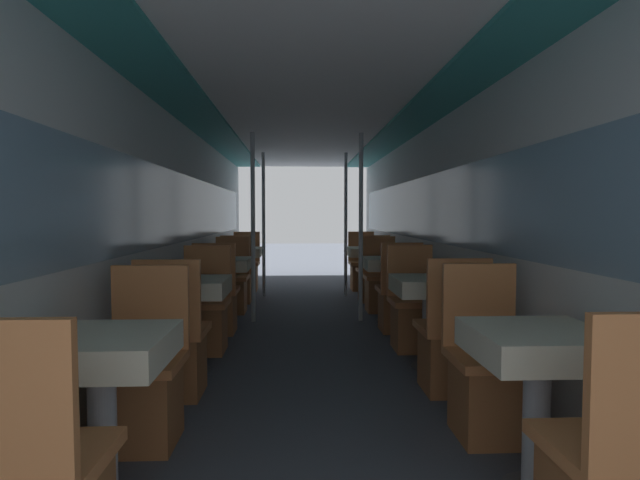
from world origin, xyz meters
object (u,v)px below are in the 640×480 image
(chair_left_near_2, at_px, (217,305))
(dining_table_left_3, at_px, (242,256))
(chair_right_near_3, at_px, (372,281))
(chair_left_near_3, at_px, (238,282))
(dining_table_left_2, at_px, (225,269))
(dining_table_left_0, at_px, (101,363))
(dining_table_right_0, at_px, (538,357))
(dining_table_right_2, at_px, (389,269))
(dining_table_right_1, at_px, (430,293))
(dining_table_left_1, at_px, (191,295))
(chair_right_far_2, at_px, (381,288))
(support_pole_right_2, at_px, (361,228))
(chair_left_far_3, at_px, (246,273))
(chair_right_near_2, at_px, (398,304))
(chair_left_far_2, at_px, (231,289))
(chair_right_near_1, at_px, (450,350))
(dining_table_right_3, at_px, (367,256))
(support_pole_left_3, at_px, (264,225))
(support_pole_right_3, at_px, (346,225))
(chair_left_far_0, at_px, (143,390))
(chair_right_far_0, at_px, (489,384))
(chair_right_far_3, at_px, (362,272))
(chair_left_near_1, at_px, (174,354))
(support_pole_left_2, at_px, (253,228))
(chair_left_far_1, at_px, (205,319))
(chair_right_far_1, at_px, (413,317))

(chair_left_near_2, relative_size, dining_table_left_3, 1.30)
(chair_right_near_3, bearing_deg, chair_left_near_3, 180.00)
(dining_table_left_2, bearing_deg, dining_table_left_0, -90.00)
(dining_table_right_0, relative_size, dining_table_right_2, 1.00)
(dining_table_left_0, xyz_separation_m, chair_right_near_3, (1.92, 4.91, -0.32))
(dining_table_right_1, bearing_deg, dining_table_left_1, 180.00)
(dining_table_left_0, xyz_separation_m, chair_right_far_2, (1.92, 4.21, -0.32))
(chair_right_near_3, bearing_deg, dining_table_right_0, -90.00)
(dining_table_left_1, xyz_separation_m, support_pole_right_2, (1.59, 1.82, 0.48))
(chair_left_far_3, bearing_deg, chair_right_near_2, 123.09)
(chair_left_near_3, distance_m, chair_right_near_2, 2.65)
(chair_left_far_2, distance_m, chair_right_near_1, 3.52)
(dining_table_right_0, xyz_separation_m, dining_table_right_3, (0.00, 5.47, 0.00))
(dining_table_right_0, height_order, chair_right_near_2, chair_right_near_2)
(support_pole_left_3, xyz_separation_m, support_pole_right_3, (1.26, 0.00, 0.00))
(dining_table_left_0, relative_size, chair_left_far_0, 0.77)
(chair_right_far_0, height_order, support_pole_right_3, support_pole_right_3)
(dining_table_right_2, bearing_deg, dining_table_right_0, -90.00)
(chair_right_far_3, bearing_deg, chair_left_near_1, 68.07)
(dining_table_left_2, height_order, dining_table_right_2, same)
(dining_table_left_0, height_order, support_pole_left_2, support_pole_left_2)
(chair_left_far_0, relative_size, chair_right_near_1, 1.00)
(support_pole_right_3, bearing_deg, dining_table_left_0, -106.19)
(chair_right_near_3, bearing_deg, chair_left_far_1, -127.26)
(chair_left_far_0, height_order, dining_table_right_2, chair_left_far_0)
(dining_table_left_1, relative_size, dining_table_right_2, 1.00)
(dining_table_left_2, distance_m, chair_right_near_1, 3.08)
(chair_right_far_0, xyz_separation_m, support_pole_right_2, (-0.33, 3.09, 0.80))
(dining_table_right_1, relative_size, chair_right_far_2, 0.77)
(dining_table_right_1, bearing_deg, chair_right_far_1, 90.00)
(chair_left_near_1, distance_m, dining_table_right_2, 3.08)
(dining_table_right_1, height_order, chair_right_far_3, chair_right_far_3)
(dining_table_left_1, xyz_separation_m, chair_right_near_2, (1.92, 1.26, -0.32))
(chair_left_far_3, bearing_deg, support_pole_left_2, 97.92)
(chair_left_far_3, bearing_deg, chair_left_near_2, 90.00)
(chair_left_near_3, xyz_separation_m, chair_right_near_1, (1.92, -3.65, 0.00))
(chair_left_near_1, xyz_separation_m, support_pole_left_2, (0.33, 2.38, 0.80))
(chair_left_far_3, height_order, support_pole_left_3, support_pole_left_3)
(chair_left_near_2, distance_m, chair_left_far_2, 1.12)
(chair_right_far_1, xyz_separation_m, chair_right_near_2, (0.00, 0.70, 0.00))
(dining_table_left_2, relative_size, chair_right_far_0, 0.77)
(chair_left_far_2, height_order, chair_right_near_1, same)
(chair_left_near_1, height_order, support_pole_left_3, support_pole_left_3)
(support_pole_left_2, bearing_deg, chair_right_far_2, 19.47)
(chair_left_near_3, distance_m, dining_table_right_2, 2.32)
(dining_table_left_2, height_order, chair_right_far_1, chair_right_far_1)
(chair_left_near_3, bearing_deg, chair_left_far_0, -90.00)
(chair_right_far_3, bearing_deg, support_pole_left_2, 56.34)
(chair_right_far_0, distance_m, chair_right_far_2, 3.65)
(dining_table_right_3, bearing_deg, chair_right_far_1, -90.00)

